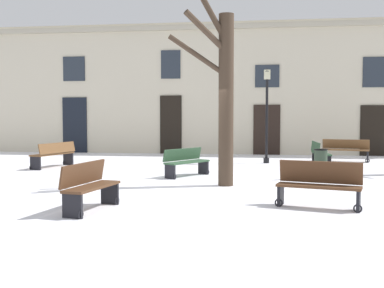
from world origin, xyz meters
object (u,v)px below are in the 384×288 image
Objects in this scene: tree_left_of_center at (224,91)px; streetlamp at (267,105)px; bench_near_lamp at (320,153)px; bench_near_center_tree at (345,150)px; bench_back_to_back_left at (186,162)px; litter_bin at (321,160)px; bench_by_litter_bin at (319,184)px; bench_facing_shops at (90,186)px; bench_back_to_back_right at (54,154)px.

tree_left_of_center is 6.19m from streetlamp.
bench_near_lamp is 0.93× the size of bench_near_center_tree.
bench_near_center_tree reaches higher than bench_back_to_back_left.
tree_left_of_center is at bearing -129.74° from litter_bin.
tree_left_of_center is 2.82× the size of bench_by_litter_bin.
streetlamp reaches higher than bench_back_to_back_left.
streetlamp is 9.00m from bench_by_litter_bin.
bench_back_to_back_left is (-4.41, -3.91, -0.00)m from bench_near_lamp.
bench_facing_shops is at bearing -152.96° from bench_by_litter_bin.
bench_by_litter_bin is at bearing -52.33° from tree_left_of_center.
bench_near_center_tree is at bearing 19.01° from streetlamp.
bench_by_litter_bin is 0.91× the size of bench_near_center_tree.
streetlamp reaches higher than bench_near_center_tree.
streetlamp is at bearing 4.00° from bench_back_to_back_left.
bench_by_litter_bin is at bearing -89.05° from bench_near_center_tree.
bench_back_to_back_right is at bearing 158.82° from bench_by_litter_bin.
bench_back_to_back_right is (-9.38, -2.15, 0.04)m from bench_near_lamp.
bench_near_lamp is at bearing 98.29° from bench_by_litter_bin.
bench_near_lamp is 1.09× the size of bench_back_to_back_left.
bench_back_to_back_left is (-3.35, 4.44, -0.03)m from bench_by_litter_bin.
bench_back_to_back_left is 0.86× the size of bench_near_center_tree.
bench_back_to_back_left is at bearing -122.13° from bench_near_center_tree.
streetlamp is 10.46m from bench_facing_shops.
bench_facing_shops reaches higher than bench_back_to_back_right.
litter_bin is at bearing 104.99° from bench_back_to_back_right.
bench_near_lamp is at bearing -114.35° from bench_near_center_tree.
bench_back_to_back_right is at bearing 104.11° from bench_back_to_back_left.
bench_facing_shops is at bearing -126.31° from litter_bin.
bench_back_to_back_left is 7.79m from bench_near_center_tree.
bench_near_center_tree is (1.42, 3.61, 0.09)m from litter_bin.
tree_left_of_center is 2.44× the size of bench_back_to_back_right.
bench_by_litter_bin reaches higher than bench_near_lamp.
bench_facing_shops is at bearing 147.08° from bench_near_lamp.
litter_bin is 0.42× the size of bench_near_lamp.
bench_near_lamp is 9.62m from bench_back_to_back_right.
bench_near_center_tree is 1.15× the size of bench_facing_shops.
bench_by_litter_bin is (0.88, -8.78, -1.76)m from streetlamp.
bench_back_to_back_left is (-2.47, -4.34, -1.79)m from streetlamp.
bench_by_litter_bin is (8.32, -6.20, -0.01)m from bench_back_to_back_right.
bench_near_lamp is (1.94, -0.43, -1.79)m from streetlamp.
bench_back_to_back_right is 1.23× the size of bench_back_to_back_left.
bench_by_litter_bin is (-1.06, -8.35, 0.03)m from bench_near_lamp.
tree_left_of_center reaches higher than bench_near_lamp.
streetlamp is 8.07m from bench_back_to_back_right.
bench_back_to_back_left is (-4.17, -1.80, 0.07)m from litter_bin.
bench_facing_shops is at bearing 43.47° from bench_back_to_back_right.
bench_by_litter_bin is at bearing -97.56° from litter_bin.
litter_bin is 2.12m from bench_near_lamp.
bench_near_lamp is 1.02× the size of bench_by_litter_bin.
bench_back_to_back_right reaches higher than bench_near_center_tree.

